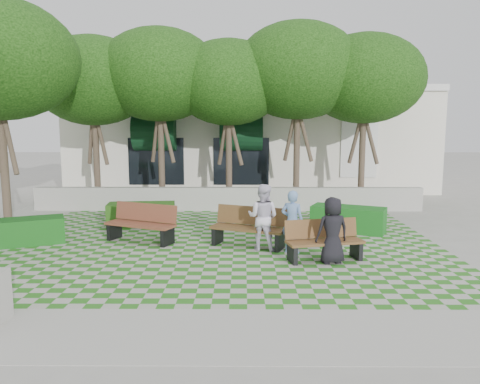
{
  "coord_description": "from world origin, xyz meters",
  "views": [
    {
      "loc": [
        0.59,
        -11.74,
        3.31
      ],
      "look_at": [
        0.5,
        1.5,
        1.4
      ],
      "focal_mm": 35.0,
      "sensor_mm": 36.0,
      "label": 1
    }
  ],
  "objects_px": {
    "hedge_west": "(25,231)",
    "bench_west": "(142,224)",
    "bench_mid": "(249,228)",
    "hedge_midleft": "(141,214)",
    "person_dark": "(332,230)",
    "person_blue": "(292,222)",
    "person_white": "(263,217)",
    "bench_east": "(324,241)",
    "hedge_east": "(348,219)"
  },
  "relations": [
    {
      "from": "hedge_east",
      "to": "person_dark",
      "type": "distance_m",
      "value": 3.63
    },
    {
      "from": "hedge_midleft",
      "to": "person_blue",
      "type": "relative_size",
      "value": 1.31
    },
    {
      "from": "bench_west",
      "to": "person_dark",
      "type": "distance_m",
      "value": 5.44
    },
    {
      "from": "bench_east",
      "to": "hedge_midleft",
      "type": "xyz_separation_m",
      "value": [
        -5.34,
        3.9,
        -0.1
      ]
    },
    {
      "from": "hedge_east",
      "to": "person_white",
      "type": "xyz_separation_m",
      "value": [
        -2.76,
        -2.19,
        0.49
      ]
    },
    {
      "from": "hedge_midleft",
      "to": "person_dark",
      "type": "relative_size",
      "value": 1.34
    },
    {
      "from": "hedge_midleft",
      "to": "person_white",
      "type": "bearing_deg",
      "value": -37.24
    },
    {
      "from": "person_blue",
      "to": "bench_west",
      "type": "bearing_deg",
      "value": 8.03
    },
    {
      "from": "bench_east",
      "to": "bench_west",
      "type": "relative_size",
      "value": 0.92
    },
    {
      "from": "person_white",
      "to": "bench_west",
      "type": "bearing_deg",
      "value": 7.68
    },
    {
      "from": "person_dark",
      "to": "hedge_midleft",
      "type": "bearing_deg",
      "value": -50.29
    },
    {
      "from": "bench_east",
      "to": "person_dark",
      "type": "distance_m",
      "value": 0.46
    },
    {
      "from": "hedge_west",
      "to": "bench_west",
      "type": "bearing_deg",
      "value": 5.95
    },
    {
      "from": "bench_mid",
      "to": "person_blue",
      "type": "distance_m",
      "value": 1.33
    },
    {
      "from": "person_white",
      "to": "hedge_west",
      "type": "bearing_deg",
      "value": 17.19
    },
    {
      "from": "person_dark",
      "to": "person_white",
      "type": "distance_m",
      "value": 2.03
    },
    {
      "from": "bench_east",
      "to": "hedge_west",
      "type": "xyz_separation_m",
      "value": [
        -8.07,
        1.47,
        -0.11
      ]
    },
    {
      "from": "hedge_midleft",
      "to": "person_dark",
      "type": "distance_m",
      "value": 6.92
    },
    {
      "from": "person_blue",
      "to": "person_dark",
      "type": "distance_m",
      "value": 1.26
    },
    {
      "from": "bench_mid",
      "to": "hedge_west",
      "type": "distance_m",
      "value": 6.25
    },
    {
      "from": "hedge_midleft",
      "to": "person_white",
      "type": "distance_m",
      "value": 4.9
    },
    {
      "from": "hedge_east",
      "to": "hedge_west",
      "type": "height_order",
      "value": "hedge_east"
    },
    {
      "from": "bench_east",
      "to": "hedge_west",
      "type": "relative_size",
      "value": 0.95
    },
    {
      "from": "hedge_east",
      "to": "person_white",
      "type": "relative_size",
      "value": 1.26
    },
    {
      "from": "bench_east",
      "to": "person_blue",
      "type": "relative_size",
      "value": 1.2
    },
    {
      "from": "hedge_east",
      "to": "hedge_west",
      "type": "relative_size",
      "value": 1.07
    },
    {
      "from": "bench_east",
      "to": "person_dark",
      "type": "bearing_deg",
      "value": -74.92
    },
    {
      "from": "bench_west",
      "to": "person_white",
      "type": "height_order",
      "value": "person_white"
    },
    {
      "from": "hedge_west",
      "to": "person_white",
      "type": "distance_m",
      "value": 6.65
    },
    {
      "from": "bench_west",
      "to": "person_white",
      "type": "relative_size",
      "value": 1.22
    },
    {
      "from": "bench_west",
      "to": "hedge_east",
      "type": "xyz_separation_m",
      "value": [
        6.17,
        1.34,
        -0.13
      ]
    },
    {
      "from": "hedge_midleft",
      "to": "person_white",
      "type": "xyz_separation_m",
      "value": [
        3.88,
        -2.95,
        0.5
      ]
    },
    {
      "from": "bench_west",
      "to": "person_dark",
      "type": "bearing_deg",
      "value": 0.95
    },
    {
      "from": "hedge_west",
      "to": "person_white",
      "type": "height_order",
      "value": "person_white"
    },
    {
      "from": "hedge_midleft",
      "to": "person_blue",
      "type": "xyz_separation_m",
      "value": [
        4.63,
        -3.27,
        0.45
      ]
    },
    {
      "from": "bench_mid",
      "to": "bench_west",
      "type": "xyz_separation_m",
      "value": [
        -3.05,
        0.5,
        -0.0
      ]
    },
    {
      "from": "person_blue",
      "to": "person_white",
      "type": "xyz_separation_m",
      "value": [
        -0.75,
        0.32,
        0.06
      ]
    },
    {
      "from": "bench_west",
      "to": "hedge_east",
      "type": "relative_size",
      "value": 0.96
    },
    {
      "from": "person_dark",
      "to": "person_white",
      "type": "bearing_deg",
      "value": -50.4
    },
    {
      "from": "hedge_midleft",
      "to": "person_white",
      "type": "height_order",
      "value": "person_white"
    },
    {
      "from": "bench_east",
      "to": "bench_mid",
      "type": "xyz_separation_m",
      "value": [
        -1.82,
        1.3,
        0.04
      ]
    },
    {
      "from": "bench_mid",
      "to": "person_dark",
      "type": "relative_size",
      "value": 1.34
    },
    {
      "from": "bench_mid",
      "to": "bench_west",
      "type": "distance_m",
      "value": 3.09
    },
    {
      "from": "bench_east",
      "to": "hedge_west",
      "type": "bearing_deg",
      "value": 156.36
    },
    {
      "from": "hedge_east",
      "to": "person_dark",
      "type": "bearing_deg",
      "value": -108.58
    },
    {
      "from": "hedge_midleft",
      "to": "hedge_east",
      "type": "bearing_deg",
      "value": -6.52
    },
    {
      "from": "person_blue",
      "to": "person_white",
      "type": "bearing_deg",
      "value": 0.58
    },
    {
      "from": "hedge_west",
      "to": "person_blue",
      "type": "relative_size",
      "value": 1.26
    },
    {
      "from": "person_dark",
      "to": "person_blue",
      "type": "bearing_deg",
      "value": -59.56
    },
    {
      "from": "hedge_east",
      "to": "bench_mid",
      "type": "bearing_deg",
      "value": -149.43
    }
  ]
}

